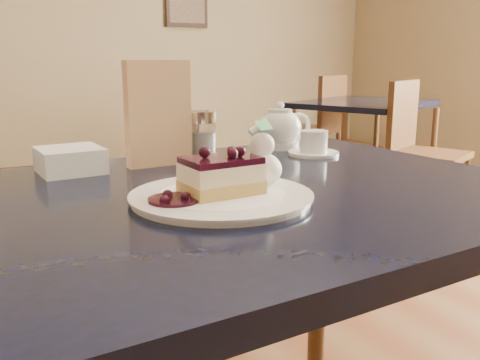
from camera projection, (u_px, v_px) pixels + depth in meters
name	position (u px, v px, depth m)	size (l,w,h in m)	color
main_table	(207.00, 238.00, 0.96)	(1.32, 0.94, 0.78)	black
dessert_plate	(221.00, 197.00, 0.90)	(0.30, 0.30, 0.01)	white
cheesecake_slice	(221.00, 176.00, 0.89)	(0.13, 0.10, 0.06)	#DAAE56
whipped_cream	(262.00, 169.00, 0.94)	(0.07, 0.07, 0.06)	white
berry_sauce	(174.00, 200.00, 0.85)	(0.08, 0.08, 0.01)	black
tea_set	(286.00, 132.00, 1.39)	(0.19, 0.25, 0.11)	white
menu_card	(158.00, 114.00, 1.17)	(0.15, 0.03, 0.23)	beige
sugar_shaker	(203.00, 135.00, 1.24)	(0.06, 0.06, 0.11)	white
napkin_stack	(70.00, 160.00, 1.11)	(0.13, 0.13, 0.05)	white
bg_table_far_right	(359.00, 189.00, 3.97)	(1.18, 1.73, 1.15)	black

